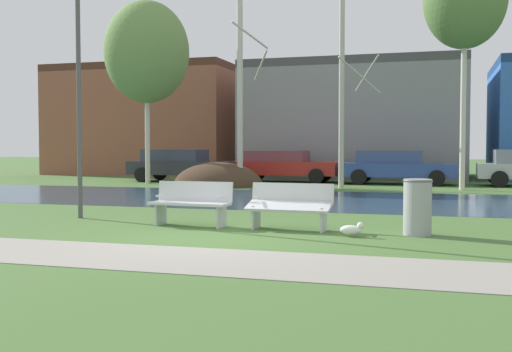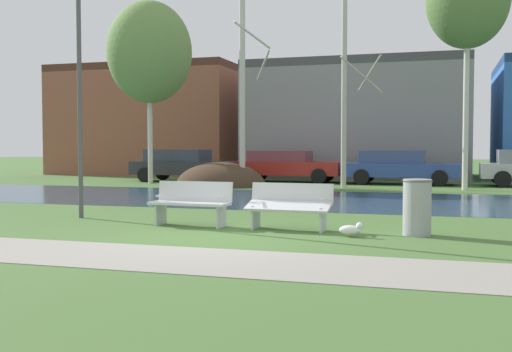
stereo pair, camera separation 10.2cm
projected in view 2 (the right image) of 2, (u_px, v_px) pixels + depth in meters
The scene contains 18 objects.
ground_plane at pixel (323, 194), 20.16m from camera, with size 120.00×120.00×0.00m, color #476B33.
paved_path_strip at pixel (162, 258), 8.59m from camera, with size 60.00×1.90×0.01m, color gray.
river_band at pixel (310, 199), 18.13m from camera, with size 80.00×6.89×0.01m, color #2D475B.
soil_mound at pixel (221, 186), 24.50m from camera, with size 3.62×3.11×1.89m, color #423021.
bench_left at pixel (191, 202), 12.10m from camera, with size 1.62×0.63×0.87m.
bench_right at pixel (289, 205), 11.52m from camera, with size 1.62×0.63×0.87m.
trash_bin at pixel (417, 206), 10.79m from camera, with size 0.52×0.52×0.99m.
seagull at pixel (351, 229), 10.62m from camera, with size 0.45×0.17×0.26m.
streetlamp at pixel (79, 29), 13.29m from camera, with size 0.32×0.32×6.31m.
birch_far_left at pixel (150, 52), 25.78m from camera, with size 3.55×3.55×7.66m.
birch_left at pixel (243, 76), 23.80m from camera, with size 1.30×2.29×8.51m.
birch_center_left at pixel (345, 88), 23.01m from camera, with size 1.56×2.82×7.47m.
birch_center at pixel (468, 0), 21.74m from camera, with size 2.90×2.90×8.69m.
parked_van_nearest_dark at pixel (183, 165), 27.50m from camera, with size 4.78×2.04×1.43m.
parked_sedan_second_red at pixel (286, 165), 27.14m from camera, with size 4.74×2.06×1.39m.
parked_hatch_third_blue at pixel (399, 166), 25.43m from camera, with size 4.66×2.03×1.39m.
building_brick_low at pixel (152, 121), 35.41m from camera, with size 10.44×6.02×6.08m.
building_grey_warehouse at pixel (362, 122), 32.22m from camera, with size 10.69×8.81×5.73m.
Camera 2 is at (3.74, -9.88, 1.56)m, focal length 43.17 mm.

